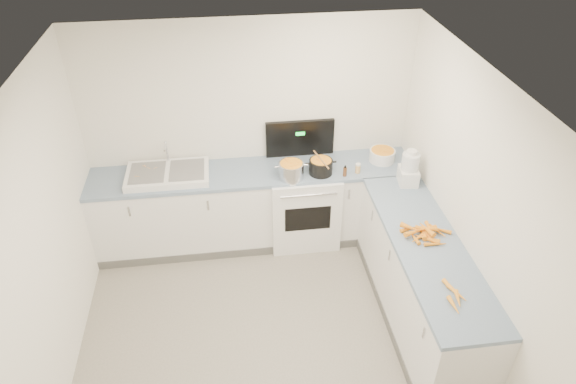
{
  "coord_description": "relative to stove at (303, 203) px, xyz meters",
  "views": [
    {
      "loc": [
        -0.24,
        -2.97,
        3.91
      ],
      "look_at": [
        0.3,
        1.1,
        1.05
      ],
      "focal_mm": 32.0,
      "sensor_mm": 36.0,
      "label": 1
    }
  ],
  "objects": [
    {
      "name": "sink",
      "position": [
        -1.45,
        0.02,
        0.5
      ],
      "size": [
        0.86,
        0.52,
        0.31
      ],
      "color": "white",
      "rests_on": "counter_back"
    },
    {
      "name": "carrot_pile",
      "position": [
        0.89,
        -1.28,
        0.51
      ],
      "size": [
        0.46,
        0.31,
        0.1
      ],
      "color": "orange",
      "rests_on": "counter_right"
    },
    {
      "name": "peelings",
      "position": [
        -1.68,
        0.05,
        0.54
      ],
      "size": [
        0.22,
        0.28,
        0.01
      ],
      "color": "tan",
      "rests_on": "sink"
    },
    {
      "name": "wall_left",
      "position": [
        -2.3,
        -1.69,
        0.78
      ],
      "size": [
        0.0,
        4.0,
        2.5
      ],
      "primitive_type": null,
      "rotation": [
        1.57,
        0.0,
        1.57
      ],
      "color": "white",
      "rests_on": "ground"
    },
    {
      "name": "mixing_bowl",
      "position": [
        0.88,
        0.04,
        0.53
      ],
      "size": [
        0.37,
        0.37,
        0.13
      ],
      "primitive_type": "cylinder",
      "rotation": [
        0.0,
        0.0,
        -0.42
      ],
      "color": "white",
      "rests_on": "counter_back"
    },
    {
      "name": "wooden_spoon",
      "position": [
        0.16,
        -0.12,
        0.64
      ],
      "size": [
        0.1,
        0.38,
        0.02
      ],
      "primitive_type": "cylinder",
      "rotation": [
        1.57,
        0.0,
        0.23
      ],
      "color": "#AD7A47",
      "rests_on": "black_pot"
    },
    {
      "name": "black_pot",
      "position": [
        0.16,
        -0.12,
        0.54
      ],
      "size": [
        0.27,
        0.27,
        0.18
      ],
      "primitive_type": "cylinder",
      "rotation": [
        0.0,
        0.0,
        -0.08
      ],
      "color": "black",
      "rests_on": "stove"
    },
    {
      "name": "spice_jar",
      "position": [
        0.56,
        -0.17,
        0.51
      ],
      "size": [
        0.05,
        0.05,
        0.09
      ],
      "primitive_type": "cylinder",
      "color": "#E5B266",
      "rests_on": "counter_back"
    },
    {
      "name": "wall_right",
      "position": [
        1.2,
        -1.69,
        0.78
      ],
      "size": [
        0.0,
        4.0,
        2.5
      ],
      "primitive_type": null,
      "rotation": [
        1.57,
        0.0,
        -1.57
      ],
      "color": "white",
      "rests_on": "ground"
    },
    {
      "name": "stove",
      "position": [
        0.0,
        0.0,
        0.0
      ],
      "size": [
        0.76,
        0.65,
        1.36
      ],
      "color": "white",
      "rests_on": "ground"
    },
    {
      "name": "peeled_carrots",
      "position": [
        0.87,
        -2.03,
        0.49
      ],
      "size": [
        0.16,
        0.36,
        0.04
      ],
      "color": "orange",
      "rests_on": "counter_right"
    },
    {
      "name": "counter_back",
      "position": [
        -0.55,
        0.01,
        -0.0
      ],
      "size": [
        3.5,
        0.62,
        0.94
      ],
      "color": "white",
      "rests_on": "ground"
    },
    {
      "name": "counter_right",
      "position": [
        0.9,
        -1.39,
        -0.0
      ],
      "size": [
        0.62,
        2.2,
        0.94
      ],
      "color": "white",
      "rests_on": "ground"
    },
    {
      "name": "extract_bottle",
      "position": [
        0.41,
        -0.21,
        0.52
      ],
      "size": [
        0.04,
        0.04,
        0.1
      ],
      "primitive_type": "cylinder",
      "color": "#593319",
      "rests_on": "counter_back"
    },
    {
      "name": "food_processor",
      "position": [
        1.02,
        -0.42,
        0.63
      ],
      "size": [
        0.22,
        0.25,
        0.39
      ],
      "color": "white",
      "rests_on": "counter_right"
    },
    {
      "name": "wall_back",
      "position": [
        -0.55,
        0.31,
        0.78
      ],
      "size": [
        3.5,
        0.0,
        2.5
      ],
      "primitive_type": null,
      "rotation": [
        1.57,
        0.0,
        0.0
      ],
      "color": "white",
      "rests_on": "ground"
    },
    {
      "name": "steel_pot",
      "position": [
        -0.16,
        -0.17,
        0.54
      ],
      "size": [
        0.33,
        0.33,
        0.19
      ],
      "primitive_type": "cylinder",
      "rotation": [
        0.0,
        0.0,
        -0.28
      ],
      "color": "silver",
      "rests_on": "stove"
    },
    {
      "name": "ceiling",
      "position": [
        -0.55,
        -1.69,
        2.03
      ],
      "size": [
        3.5,
        4.0,
        0.0
      ],
      "primitive_type": null,
      "rotation": [
        3.14,
        0.0,
        0.0
      ],
      "color": "white",
      "rests_on": "ground"
    },
    {
      "name": "floor",
      "position": [
        -0.55,
        -1.69,
        -0.47
      ],
      "size": [
        3.5,
        4.0,
        0.0
      ],
      "primitive_type": null,
      "color": "gray",
      "rests_on": "ground"
    }
  ]
}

